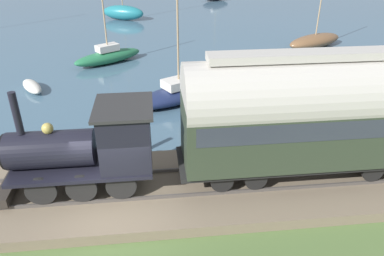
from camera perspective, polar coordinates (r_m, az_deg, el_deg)
name	(u,v)px	position (r m, az deg, el deg)	size (l,w,h in m)	color
ground_plane	(116,221)	(12.58, -11.55, -13.70)	(200.00, 200.00, 0.00)	#516B38
harbor_water	(138,0)	(53.96, -8.26, 18.69)	(80.00, 80.00, 0.01)	#426075
rail_embankment	(118,192)	(13.46, -11.26, -9.50)	(4.59, 56.00, 0.49)	#756651
steam_locomotive	(92,145)	(12.50, -15.03, -2.50)	(2.13, 5.13, 3.55)	black
passenger_coach	(316,111)	(13.08, 18.31, 2.45)	(2.43, 9.19, 4.48)	black
sailboat_brown	(315,41)	(32.06, 18.22, 12.53)	(4.05, 5.63, 6.88)	brown
sailboat_teal	(123,12)	(41.51, -10.46, 16.96)	(3.37, 4.84, 9.27)	#1E707A
sailboat_navy	(179,93)	(20.25, -2.02, 5.35)	(4.26, 5.67, 7.08)	#192347
sailboat_green	(108,56)	(27.27, -12.65, 10.67)	(3.94, 4.97, 5.70)	#236B42
rowboat_near_shore	(283,74)	(24.54, 13.64, 8.05)	(1.81, 3.00, 0.53)	#B7B2A3
rowboat_far_out	(32,86)	(23.67, -23.20, 5.85)	(2.48, 1.91, 0.54)	beige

